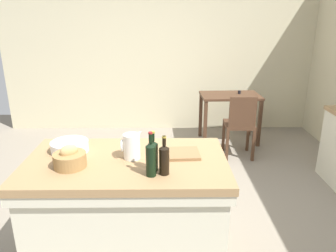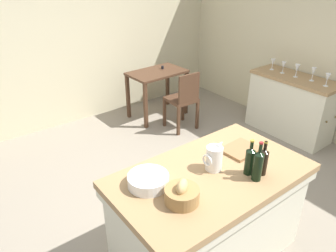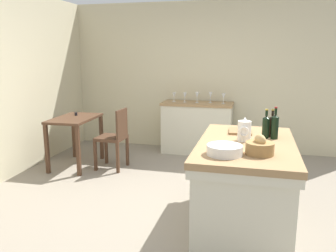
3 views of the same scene
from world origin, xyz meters
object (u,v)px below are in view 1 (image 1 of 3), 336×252
object	(u,v)px
wash_bowl	(70,146)
wine_bottle_green	(151,158)
wine_bottle_amber	(153,155)
pitcher	(132,146)
bread_basket	(70,159)
island_table	(128,204)
writing_desk	(230,102)
wooden_chair	(240,124)
cutting_board	(180,154)
wine_bottle_dark	(164,159)

from	to	relation	value
wash_bowl	wine_bottle_green	xyz separation A→B (m)	(0.68, -0.43, 0.09)
wine_bottle_amber	wine_bottle_green	bearing A→B (deg)	-98.09
pitcher	bread_basket	xyz separation A→B (m)	(-0.44, -0.15, -0.04)
island_table	writing_desk	distance (m)	2.91
wooden_chair	cutting_board	size ratio (longest dim) A/B	2.97
wooden_chair	pitcher	size ratio (longest dim) A/B	3.79
pitcher	writing_desk	bearing A→B (deg)	63.44
island_table	wine_bottle_amber	size ratio (longest dim) A/B	5.28
wooden_chair	bread_basket	xyz separation A→B (m)	(-1.75, -2.07, 0.44)
writing_desk	cutting_board	xyz separation A→B (m)	(-0.90, -2.51, 0.25)
island_table	bread_basket	world-z (taller)	bread_basket
wash_bowl	island_table	bearing A→B (deg)	-19.64
wash_bowl	wine_bottle_green	bearing A→B (deg)	-32.41
pitcher	wash_bowl	size ratio (longest dim) A/B	0.79
island_table	wine_bottle_dark	world-z (taller)	wine_bottle_dark
wash_bowl	wine_bottle_amber	world-z (taller)	wine_bottle_amber
pitcher	wine_bottle_green	size ratio (longest dim) A/B	0.74
island_table	wine_bottle_amber	distance (m)	0.59
island_table	cutting_board	bearing A→B (deg)	10.88
writing_desk	wooden_chair	world-z (taller)	wooden_chair
bread_basket	cutting_board	bearing A→B (deg)	13.65
pitcher	island_table	bearing A→B (deg)	-148.07
island_table	wine_bottle_dark	distance (m)	0.65
pitcher	wine_bottle_green	distance (m)	0.34
wine_bottle_green	writing_desk	bearing A→B (deg)	68.59
wine_bottle_dark	wine_bottle_green	xyz separation A→B (m)	(-0.09, -0.02, 0.02)
writing_desk	wine_bottle_dark	xyz separation A→B (m)	(-1.03, -2.83, 0.35)
pitcher	wine_bottle_dark	size ratio (longest dim) A/B	0.84
cutting_board	wine_bottle_green	size ratio (longest dim) A/B	0.95
writing_desk	wooden_chair	xyz separation A→B (m)	(0.03, -0.64, -0.14)
writing_desk	cutting_board	distance (m)	2.67
wooden_chair	wine_bottle_amber	xyz separation A→B (m)	(-1.13, -2.13, 0.50)
writing_desk	wash_bowl	size ratio (longest dim) A/B	3.02
writing_desk	wine_bottle_dark	distance (m)	3.03
wooden_chair	wine_bottle_dark	distance (m)	2.48
island_table	wooden_chair	size ratio (longest dim) A/B	1.72
writing_desk	wine_bottle_green	world-z (taller)	wine_bottle_green
wash_bowl	wine_bottle_green	world-z (taller)	wine_bottle_green
island_table	wooden_chair	bearing A→B (deg)	55.33
pitcher	wine_bottle_dark	distance (m)	0.37
island_table	cutting_board	distance (m)	0.60
writing_desk	wash_bowl	world-z (taller)	wash_bowl
island_table	wine_bottle_green	xyz separation A→B (m)	(0.21, -0.26, 0.53)
wooden_chair	cutting_board	distance (m)	2.12
writing_desk	wine_bottle_green	bearing A→B (deg)	-111.41
wine_bottle_green	island_table	bearing A→B (deg)	128.04
wash_bowl	wine_bottle_dark	distance (m)	0.88
bread_basket	pitcher	bearing A→B (deg)	18.27
wooden_chair	wash_bowl	bearing A→B (deg)	-135.74
pitcher	wine_bottle_dark	bearing A→B (deg)	-46.65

